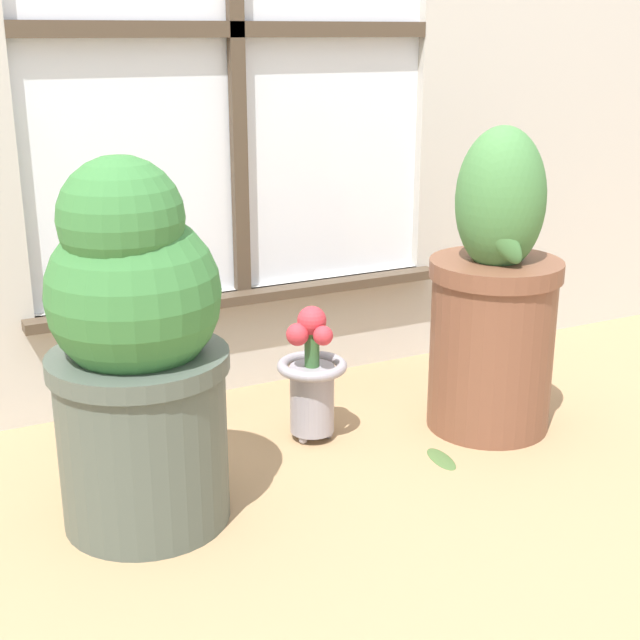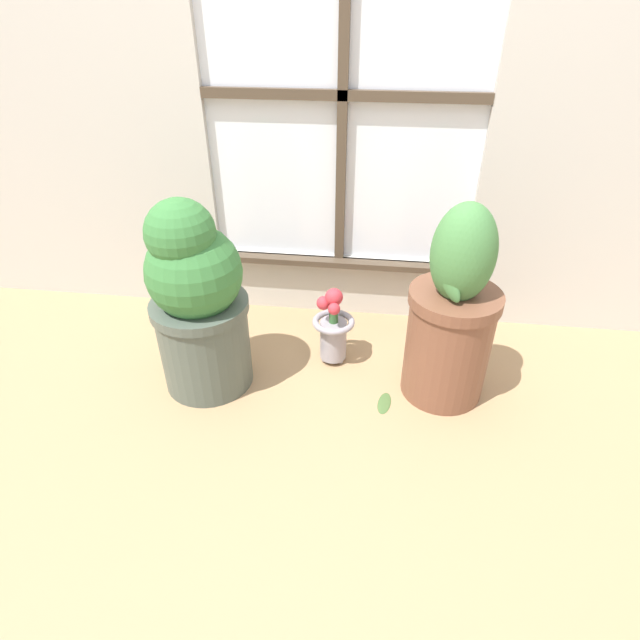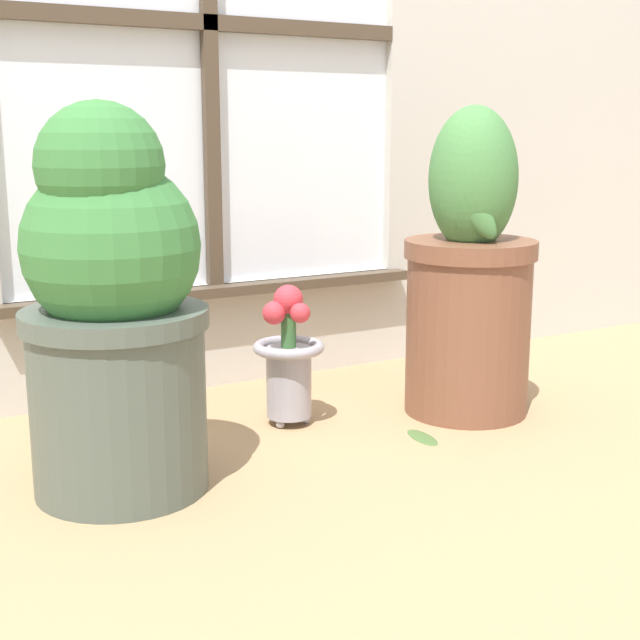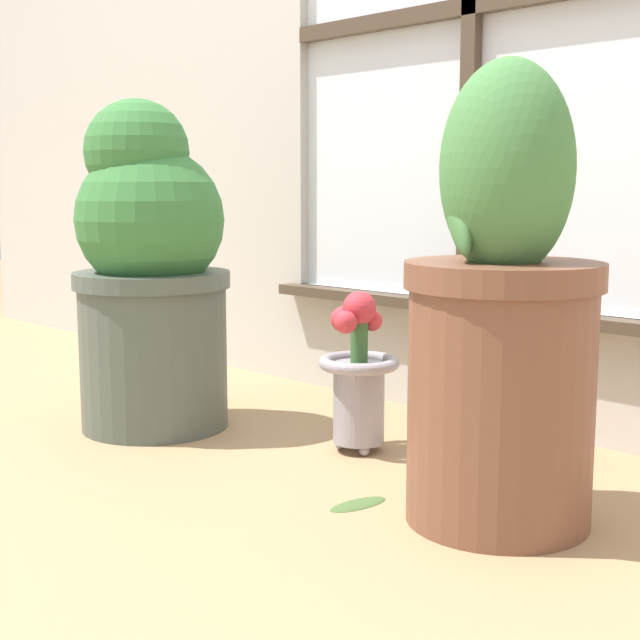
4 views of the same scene
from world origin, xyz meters
name	(u,v)px [view 3 (image 3 of 4)]	position (x,y,z in m)	size (l,w,h in m)	color
ground_plane	(357,471)	(0.00, 0.00, 0.00)	(10.00, 10.00, 0.00)	tan
potted_plant_left	(114,307)	(-0.41, 0.14, 0.33)	(0.32, 0.32, 0.68)	#4C564C
potted_plant_right	(469,283)	(0.41, 0.19, 0.30)	(0.29, 0.29, 0.69)	brown
flower_vase	(288,359)	(0.02, 0.31, 0.15)	(0.16, 0.16, 0.31)	#99939E
fallen_leaf	(422,436)	(0.22, 0.09, 0.00)	(0.06, 0.11, 0.01)	#476633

